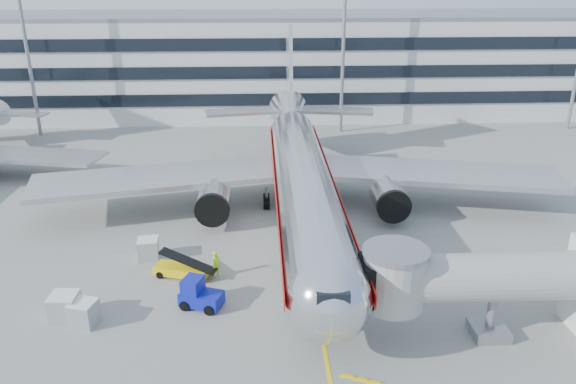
{
  "coord_description": "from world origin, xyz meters",
  "views": [
    {
      "loc": [
        -3.65,
        -37.18,
        21.27
      ],
      "look_at": [
        -1.41,
        7.44,
        4.0
      ],
      "focal_mm": 35.0,
      "sensor_mm": 36.0,
      "label": 1
    }
  ],
  "objects_px": {
    "main_jet": "(301,173)",
    "ramp_worker": "(216,264)",
    "cargo_container_front": "(84,313)",
    "belt_loader": "(182,269)",
    "cargo_container_right": "(148,249)",
    "cargo_container_left": "(65,307)",
    "baggage_tug": "(199,295)"
  },
  "relations": [
    {
      "from": "belt_loader",
      "to": "ramp_worker",
      "type": "distance_m",
      "value": 2.64
    },
    {
      "from": "baggage_tug",
      "to": "cargo_container_front",
      "type": "distance_m",
      "value": 7.45
    },
    {
      "from": "main_jet",
      "to": "ramp_worker",
      "type": "height_order",
      "value": "main_jet"
    },
    {
      "from": "cargo_container_front",
      "to": "cargo_container_right",
      "type": "bearing_deg",
      "value": 74.47
    },
    {
      "from": "belt_loader",
      "to": "cargo_container_left",
      "type": "distance_m",
      "value": 8.78
    },
    {
      "from": "cargo_container_left",
      "to": "cargo_container_front",
      "type": "distance_m",
      "value": 1.54
    },
    {
      "from": "belt_loader",
      "to": "cargo_container_front",
      "type": "relative_size",
      "value": 2.32
    },
    {
      "from": "ramp_worker",
      "to": "cargo_container_left",
      "type": "bearing_deg",
      "value": 162.73
    },
    {
      "from": "main_jet",
      "to": "cargo_container_left",
      "type": "height_order",
      "value": "main_jet"
    },
    {
      "from": "baggage_tug",
      "to": "cargo_container_right",
      "type": "distance_m",
      "value": 8.64
    },
    {
      "from": "cargo_container_right",
      "to": "ramp_worker",
      "type": "distance_m",
      "value": 6.45
    },
    {
      "from": "baggage_tug",
      "to": "ramp_worker",
      "type": "xyz_separation_m",
      "value": [
        0.9,
        4.09,
        0.1
      ]
    },
    {
      "from": "main_jet",
      "to": "ramp_worker",
      "type": "bearing_deg",
      "value": -122.32
    },
    {
      "from": "baggage_tug",
      "to": "cargo_container_right",
      "type": "relative_size",
      "value": 1.83
    },
    {
      "from": "cargo_container_front",
      "to": "belt_loader",
      "type": "bearing_deg",
      "value": 47.25
    },
    {
      "from": "belt_loader",
      "to": "baggage_tug",
      "type": "distance_m",
      "value": 4.56
    },
    {
      "from": "cargo_container_left",
      "to": "belt_loader",
      "type": "bearing_deg",
      "value": 37.74
    },
    {
      "from": "main_jet",
      "to": "cargo_container_front",
      "type": "bearing_deg",
      "value": -131.66
    },
    {
      "from": "baggage_tug",
      "to": "cargo_container_front",
      "type": "height_order",
      "value": "baggage_tug"
    },
    {
      "from": "belt_loader",
      "to": "cargo_container_right",
      "type": "relative_size",
      "value": 2.53
    },
    {
      "from": "cargo_container_right",
      "to": "cargo_container_front",
      "type": "relative_size",
      "value": 0.91
    },
    {
      "from": "cargo_container_right",
      "to": "cargo_container_left",
      "type": "bearing_deg",
      "value": -114.99
    },
    {
      "from": "baggage_tug",
      "to": "cargo_container_left",
      "type": "relative_size",
      "value": 1.73
    },
    {
      "from": "cargo_container_left",
      "to": "cargo_container_front",
      "type": "bearing_deg",
      "value": -23.42
    },
    {
      "from": "main_jet",
      "to": "cargo_container_left",
      "type": "distance_m",
      "value": 23.79
    },
    {
      "from": "main_jet",
      "to": "ramp_worker",
      "type": "relative_size",
      "value": 24.87
    },
    {
      "from": "baggage_tug",
      "to": "cargo_container_right",
      "type": "xyz_separation_m",
      "value": [
        -4.73,
        7.23,
        -0.06
      ]
    },
    {
      "from": "belt_loader",
      "to": "cargo_container_left",
      "type": "xyz_separation_m",
      "value": [
        -6.94,
        -5.37,
        0.35
      ]
    },
    {
      "from": "main_jet",
      "to": "belt_loader",
      "type": "distance_m",
      "value": 15.33
    },
    {
      "from": "baggage_tug",
      "to": "cargo_container_left",
      "type": "bearing_deg",
      "value": -172.38
    },
    {
      "from": "belt_loader",
      "to": "baggage_tug",
      "type": "bearing_deg",
      "value": -67.96
    },
    {
      "from": "main_jet",
      "to": "cargo_container_right",
      "type": "xyz_separation_m",
      "value": [
        -12.81,
        -8.21,
        -3.38
      ]
    }
  ]
}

